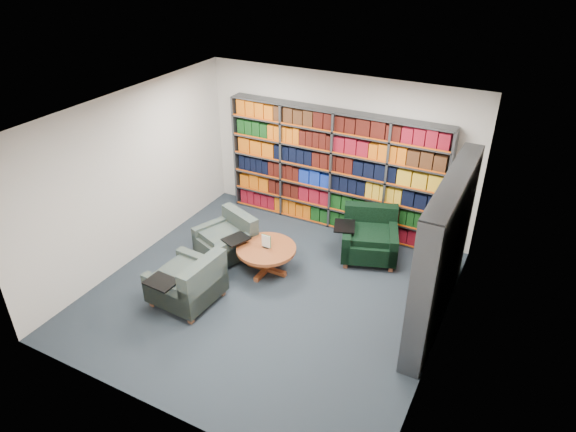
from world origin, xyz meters
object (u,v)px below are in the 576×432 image
at_px(chair_green_right, 369,237).
at_px(chair_teal_front, 191,284).
at_px(coffee_table, 266,252).
at_px(chair_teal_left, 229,239).

xyz_separation_m(chair_green_right, chair_teal_front, (-1.89, -2.44, -0.00)).
bearing_deg(chair_green_right, chair_teal_front, -127.64).
bearing_deg(chair_teal_front, coffee_table, 63.82).
bearing_deg(chair_teal_left, chair_green_right, 27.81).
relative_size(chair_teal_left, chair_green_right, 0.91).
bearing_deg(coffee_table, chair_teal_left, 170.11).
height_order(chair_teal_front, coffee_table, chair_teal_front).
xyz_separation_m(chair_teal_left, coffee_table, (0.79, -0.14, 0.06)).
relative_size(chair_teal_front, coffee_table, 1.12).
height_order(chair_teal_left, chair_green_right, chair_green_right).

